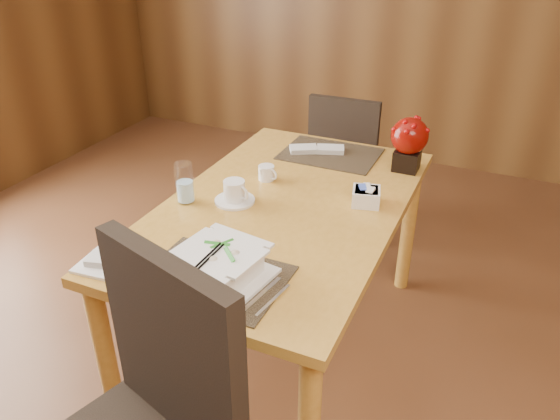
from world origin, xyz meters
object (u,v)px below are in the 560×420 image
at_px(creamer_jug, 266,173).
at_px(sugar_caddy, 366,197).
at_px(water_glass, 185,183).
at_px(bread_plate, 105,263).
at_px(berry_decor, 409,141).
at_px(dining_table, 284,225).
at_px(far_chair, 347,158).
at_px(coffee_cup, 234,193).
at_px(soup_setting, 220,266).

xyz_separation_m(creamer_jug, sugar_caddy, (0.46, -0.04, 0.00)).
height_order(water_glass, bread_plate, water_glass).
distance_m(sugar_caddy, berry_decor, 0.41).
height_order(water_glass, sugar_caddy, water_glass).
distance_m(dining_table, sugar_caddy, 0.35).
xyz_separation_m(sugar_caddy, far_chair, (-0.38, 0.96, -0.28)).
relative_size(coffee_cup, creamer_jug, 1.82).
bearing_deg(bread_plate, dining_table, 59.71).
height_order(dining_table, sugar_caddy, sugar_caddy).
distance_m(water_glass, bread_plate, 0.50).
xyz_separation_m(sugar_caddy, bread_plate, (-0.67, -0.77, -0.03)).
bearing_deg(sugar_caddy, creamer_jug, 175.09).
distance_m(soup_setting, creamer_jug, 0.75).
relative_size(dining_table, coffee_cup, 9.22).
xyz_separation_m(soup_setting, bread_plate, (-0.40, -0.08, -0.05)).
bearing_deg(soup_setting, berry_decor, 81.26).
xyz_separation_m(bread_plate, far_chair, (0.29, 1.73, -0.25)).
bearing_deg(berry_decor, bread_plate, -122.45).
distance_m(soup_setting, far_chair, 1.68).
xyz_separation_m(coffee_cup, sugar_caddy, (0.49, 0.20, -0.01)).
xyz_separation_m(dining_table, bread_plate, (-0.37, -0.63, 0.10)).
bearing_deg(dining_table, sugar_caddy, 24.54).
relative_size(soup_setting, far_chair, 0.36).
distance_m(water_glass, sugar_caddy, 0.72).
relative_size(creamer_jug, far_chair, 0.10).
height_order(soup_setting, far_chair, far_chair).
height_order(dining_table, coffee_cup, coffee_cup).
height_order(sugar_caddy, bread_plate, sugar_caddy).
bearing_deg(bread_plate, water_glass, 89.66).
bearing_deg(coffee_cup, bread_plate, -107.66).
xyz_separation_m(soup_setting, creamer_jug, (-0.19, 0.73, -0.02)).
xyz_separation_m(soup_setting, water_glass, (-0.39, 0.41, 0.03)).
relative_size(coffee_cup, berry_decor, 0.67).
bearing_deg(water_glass, berry_decor, 42.40).
xyz_separation_m(soup_setting, far_chair, (-0.11, 1.65, -0.30)).
distance_m(dining_table, far_chair, 1.11).
relative_size(creamer_jug, berry_decor, 0.37).
height_order(soup_setting, sugar_caddy, soup_setting).
bearing_deg(creamer_jug, water_glass, -104.18).
relative_size(dining_table, berry_decor, 6.14).
bearing_deg(coffee_cup, dining_table, 18.57).
relative_size(berry_decor, far_chair, 0.27).
height_order(coffee_cup, water_glass, water_glass).
height_order(creamer_jug, bread_plate, creamer_jug).
relative_size(soup_setting, bread_plate, 1.97).
relative_size(bread_plate, far_chair, 0.18).
bearing_deg(dining_table, soup_setting, -87.27).
xyz_separation_m(berry_decor, far_chair, (-0.45, 0.57, -0.39)).
distance_m(bread_plate, far_chair, 1.77).
relative_size(sugar_caddy, far_chair, 0.12).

